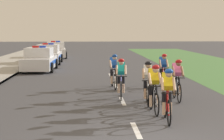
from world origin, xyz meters
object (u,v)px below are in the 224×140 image
(cyclist_fifth, at_px, (121,78))
(police_car_second, at_px, (48,55))
(cyclist_second, at_px, (154,88))
(cyclist_third, at_px, (148,82))
(police_car_third, at_px, (56,51))
(cyclist_lead, at_px, (167,94))
(cyclist_sixth, at_px, (163,70))
(police_car_nearest, at_px, (40,60))
(cyclist_seventh, at_px, (114,71))
(cyclist_fourth, at_px, (177,79))

(cyclist_fifth, bearing_deg, police_car_second, 105.91)
(cyclist_second, relative_size, cyclist_third, 1.00)
(police_car_third, bearing_deg, cyclist_fifth, -78.56)
(police_car_second, bearing_deg, cyclist_lead, -74.34)
(cyclist_fifth, distance_m, police_car_second, 15.90)
(cyclist_lead, distance_m, cyclist_fifth, 3.87)
(cyclist_lead, relative_size, cyclist_sixth, 1.00)
(police_car_nearest, bearing_deg, cyclist_third, -65.51)
(cyclist_seventh, bearing_deg, cyclist_lead, -80.03)
(cyclist_fifth, bearing_deg, police_car_nearest, 113.32)
(cyclist_fifth, relative_size, cyclist_seventh, 1.00)
(cyclist_second, bearing_deg, cyclist_fourth, 59.45)
(cyclist_seventh, bearing_deg, cyclist_third, -75.95)
(cyclist_sixth, xyz_separation_m, police_car_third, (-6.47, 18.89, -0.11))
(cyclist_fifth, xyz_separation_m, police_car_nearest, (-4.36, 10.11, -0.11))
(cyclist_third, relative_size, cyclist_seventh, 1.00)
(cyclist_fourth, height_order, cyclist_fifth, same)
(cyclist_lead, xyz_separation_m, police_car_third, (-5.33, 25.28, -0.11))
(police_car_second, bearing_deg, cyclist_fifth, -74.09)
(cyclist_second, xyz_separation_m, police_car_second, (-5.16, 17.87, -0.11))
(police_car_nearest, xyz_separation_m, police_car_third, (0.00, 11.42, 0.00))
(cyclist_third, xyz_separation_m, cyclist_fourth, (1.17, 0.68, 0.00))
(police_car_second, height_order, police_car_third, same)
(cyclist_sixth, height_order, police_car_third, police_car_third)
(cyclist_lead, height_order, cyclist_third, same)
(cyclist_second, bearing_deg, police_car_third, 102.06)
(cyclist_second, distance_m, cyclist_fifth, 2.70)
(cyclist_fifth, relative_size, cyclist_sixth, 1.00)
(cyclist_fifth, bearing_deg, cyclist_fourth, -15.91)
(cyclist_fourth, bearing_deg, cyclist_third, -149.82)
(cyclist_third, height_order, cyclist_fifth, same)
(police_car_nearest, bearing_deg, police_car_third, 89.99)
(cyclist_lead, relative_size, police_car_second, 0.39)
(cyclist_sixth, xyz_separation_m, police_car_nearest, (-6.47, 7.46, -0.11))
(cyclist_fifth, distance_m, police_car_nearest, 11.01)
(cyclist_seventh, xyz_separation_m, police_car_second, (-4.24, 12.81, -0.11))
(police_car_third, bearing_deg, cyclist_third, -77.21)
(cyclist_fourth, height_order, police_car_second, police_car_second)
(police_car_nearest, bearing_deg, cyclist_lead, -68.94)
(cyclist_fourth, relative_size, police_car_third, 0.38)
(cyclist_seventh, relative_size, police_car_third, 0.38)
(cyclist_fifth, height_order, cyclist_seventh, same)
(cyclist_fifth, bearing_deg, cyclist_third, -56.81)
(cyclist_second, height_order, police_car_second, police_car_second)
(cyclist_lead, height_order, police_car_nearest, police_car_nearest)
(cyclist_fourth, bearing_deg, cyclist_lead, -107.65)
(cyclist_third, height_order, police_car_second, police_car_second)
(cyclist_seventh, bearing_deg, police_car_third, 102.54)
(cyclist_third, distance_m, police_car_nearest, 12.48)
(cyclist_seventh, bearing_deg, cyclist_sixth, 4.21)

